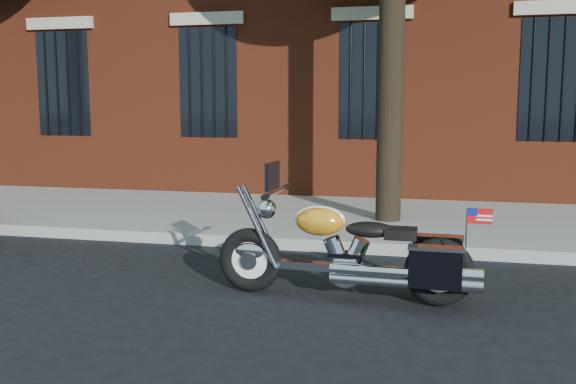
# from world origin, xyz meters

# --- Properties ---
(ground) EXTENTS (120.00, 120.00, 0.00)m
(ground) POSITION_xyz_m (0.00, 0.00, 0.00)
(ground) COLOR black
(ground) RESTS_ON ground
(curb) EXTENTS (40.00, 0.16, 0.15)m
(curb) POSITION_xyz_m (0.00, 1.38, 0.07)
(curb) COLOR gray
(curb) RESTS_ON ground
(sidewalk) EXTENTS (40.00, 3.60, 0.15)m
(sidewalk) POSITION_xyz_m (0.00, 3.26, 0.07)
(sidewalk) COLOR gray
(sidewalk) RESTS_ON ground
(motorcycle) EXTENTS (2.50, 0.73, 1.26)m
(motorcycle) POSITION_xyz_m (0.46, -0.54, 0.43)
(motorcycle) COLOR black
(motorcycle) RESTS_ON ground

